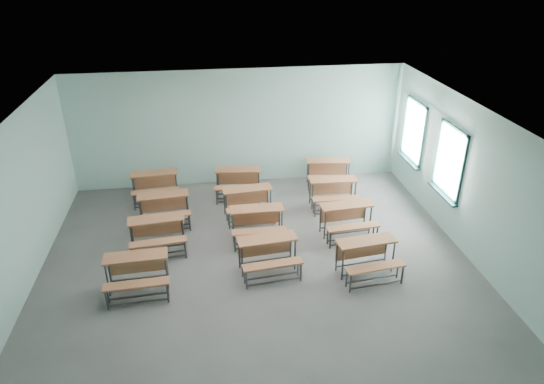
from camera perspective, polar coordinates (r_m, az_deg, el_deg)
The scene contains 13 objects.
room at distance 9.68m, azimuth -1.40°, elevation -0.07°, with size 9.04×8.04×3.24m.
desk_unit_r0c0 at distance 9.69m, azimuth -15.63°, elevation -8.75°, with size 1.24×0.87×0.75m.
desk_unit_r0c1 at distance 9.85m, azimuth -0.43°, elevation -6.94°, with size 1.27×0.92×0.75m.
desk_unit_r0c2 at distance 9.96m, azimuth 11.20°, elevation -7.10°, with size 1.28×0.94×0.75m.
desk_unit_r1c0 at distance 10.81m, azimuth -13.36°, elevation -4.41°, with size 1.28×0.92×0.75m.
desk_unit_r1c1 at distance 10.92m, azimuth -1.74°, elevation -3.27°, with size 1.20×0.80×0.75m.
desk_unit_r1c2 at distance 11.20m, azimuth 8.86°, elevation -2.80°, with size 1.26×0.89×0.75m.
desk_unit_r2c0 at distance 11.79m, azimuth -12.59°, elevation -1.55°, with size 1.27×0.91×0.75m.
desk_unit_r2c1 at distance 11.81m, azimuth -2.81°, elevation -0.82°, with size 1.27×0.91×0.75m.
desk_unit_r2c2 at distance 12.36m, azimuth 7.26°, elevation 0.30°, with size 1.23×0.85×0.75m.
desk_unit_r3c0 at distance 12.99m, azimuth -13.62°, elevation 1.09°, with size 1.26×0.90×0.75m.
desk_unit_r3c1 at distance 12.85m, azimuth -4.02°, elevation 1.52°, with size 1.27×0.92×0.75m.
desk_unit_r3c2 at distance 13.45m, azimuth 6.66°, elevation 2.61°, with size 1.30×0.96×0.75m.
Camera 1 is at (-0.92, -8.55, 5.98)m, focal length 32.00 mm.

